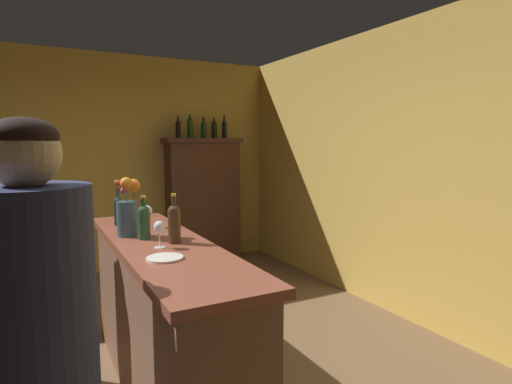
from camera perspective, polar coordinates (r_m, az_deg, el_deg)
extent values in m
cube|color=gold|center=(5.61, -24.11, 3.36)|extent=(5.36, 0.12, 2.75)
cube|color=gold|center=(3.92, 23.73, 2.19)|extent=(0.12, 6.36, 2.75)
cube|color=brown|center=(2.90, -12.38, -16.98)|extent=(0.49, 2.13, 0.97)
cube|color=brown|center=(2.74, -12.65, -7.16)|extent=(0.56, 2.21, 0.05)
cube|color=#492A20|center=(5.75, -7.14, -1.26)|extent=(0.97, 0.31, 1.71)
cube|color=#462627|center=(5.69, -7.27, 6.97)|extent=(1.05, 0.37, 0.06)
cylinder|color=#244B2A|center=(2.83, -14.94, -4.40)|extent=(0.08, 0.08, 0.18)
sphere|color=#244B2A|center=(2.81, -15.00, -2.59)|extent=(0.08, 0.08, 0.08)
cylinder|color=#244B2A|center=(2.80, -15.03, -1.69)|extent=(0.03, 0.03, 0.09)
cylinder|color=gold|center=(2.80, -15.06, -0.63)|extent=(0.03, 0.03, 0.02)
cylinder|color=#402D19|center=(2.68, -11.02, -4.71)|extent=(0.08, 0.08, 0.20)
sphere|color=#402D19|center=(2.66, -11.07, -2.59)|extent=(0.08, 0.08, 0.08)
cylinder|color=#402D19|center=(2.65, -11.10, -1.58)|extent=(0.03, 0.03, 0.10)
cylinder|color=gold|center=(2.64, -11.12, -0.38)|extent=(0.03, 0.03, 0.02)
cylinder|color=#232F36|center=(3.36, -18.14, -2.78)|extent=(0.07, 0.07, 0.18)
sphere|color=#232F36|center=(3.34, -18.20, -1.25)|extent=(0.07, 0.07, 0.07)
cylinder|color=#232F36|center=(3.34, -18.22, -0.57)|extent=(0.02, 0.02, 0.08)
cylinder|color=black|center=(3.33, -18.25, 0.24)|extent=(0.03, 0.03, 0.02)
cylinder|color=white|center=(3.23, -14.48, -4.61)|extent=(0.07, 0.07, 0.00)
cylinder|color=white|center=(3.22, -14.50, -3.86)|extent=(0.01, 0.01, 0.08)
ellipsoid|color=white|center=(3.21, -14.54, -2.46)|extent=(0.07, 0.07, 0.08)
ellipsoid|color=maroon|center=(3.21, -14.53, -2.84)|extent=(0.06, 0.06, 0.03)
cylinder|color=white|center=(2.59, -12.90, -7.34)|extent=(0.07, 0.07, 0.00)
cylinder|color=white|center=(2.58, -12.93, -6.40)|extent=(0.01, 0.01, 0.08)
ellipsoid|color=white|center=(2.57, -12.98, -4.67)|extent=(0.07, 0.07, 0.08)
cylinder|color=#3E5665|center=(2.95, -17.08, -3.49)|extent=(0.14, 0.14, 0.23)
cylinder|color=#38602D|center=(2.93, -16.20, -1.07)|extent=(0.01, 0.01, 0.20)
sphere|color=orange|center=(2.92, -16.27, 0.88)|extent=(0.09, 0.09, 0.09)
cylinder|color=#38602D|center=(2.97, -17.41, -1.37)|extent=(0.01, 0.01, 0.16)
sphere|color=#D0477B|center=(2.96, -17.47, 0.22)|extent=(0.05, 0.05, 0.05)
cylinder|color=#38602D|center=(2.91, -18.19, -0.99)|extent=(0.01, 0.01, 0.22)
sphere|color=red|center=(2.90, -18.27, 1.18)|extent=(0.04, 0.04, 0.04)
cylinder|color=#38602D|center=(2.89, -17.11, -1.03)|extent=(0.01, 0.01, 0.22)
sphere|color=orange|center=(2.88, -17.18, 1.12)|extent=(0.08, 0.08, 0.08)
cylinder|color=white|center=(2.34, -12.27, -8.74)|extent=(0.20, 0.20, 0.01)
cylinder|color=black|center=(5.59, -10.51, 8.19)|extent=(0.07, 0.07, 0.19)
sphere|color=black|center=(5.59, -10.53, 9.15)|extent=(0.07, 0.07, 0.07)
cylinder|color=black|center=(5.59, -10.54, 9.61)|extent=(0.02, 0.02, 0.09)
cylinder|color=#B22328|center=(5.59, -10.55, 10.15)|extent=(0.02, 0.02, 0.02)
cylinder|color=#1C3C1A|center=(5.64, -8.93, 8.41)|extent=(0.08, 0.08, 0.23)
sphere|color=#1C3C1A|center=(5.64, -8.95, 9.57)|extent=(0.08, 0.08, 0.08)
cylinder|color=#1C3C1A|center=(5.64, -8.96, 9.95)|extent=(0.03, 0.03, 0.08)
cylinder|color=gold|center=(5.65, -8.97, 10.41)|extent=(0.03, 0.03, 0.02)
cylinder|color=#163125|center=(5.70, -7.13, 8.20)|extent=(0.07, 0.07, 0.19)
sphere|color=#163125|center=(5.70, -7.15, 9.13)|extent=(0.07, 0.07, 0.07)
cylinder|color=#163125|center=(5.71, -7.15, 9.50)|extent=(0.03, 0.03, 0.07)
cylinder|color=black|center=(5.71, -7.16, 9.94)|extent=(0.03, 0.03, 0.02)
cylinder|color=black|center=(5.76, -5.68, 8.22)|extent=(0.07, 0.07, 0.19)
sphere|color=black|center=(5.76, -5.70, 9.16)|extent=(0.07, 0.07, 0.07)
cylinder|color=black|center=(5.76, -5.70, 9.59)|extent=(0.03, 0.03, 0.09)
cylinder|color=gold|center=(5.77, -5.71, 10.09)|extent=(0.03, 0.03, 0.02)
cylinder|color=black|center=(5.82, -4.32, 8.29)|extent=(0.07, 0.07, 0.20)
sphere|color=black|center=(5.82, -4.33, 9.29)|extent=(0.07, 0.07, 0.07)
cylinder|color=black|center=(5.82, -4.33, 9.78)|extent=(0.03, 0.03, 0.10)
cylinder|color=red|center=(5.83, -4.34, 10.35)|extent=(0.03, 0.03, 0.02)
cylinder|color=maroon|center=(3.51, -31.09, -14.60)|extent=(0.25, 0.25, 0.85)
cylinder|color=#25244D|center=(2.19, -29.41, -7.40)|extent=(0.33, 0.33, 0.62)
sphere|color=#9A6945|center=(2.13, -30.03, 3.14)|extent=(0.20, 0.20, 0.20)
ellipsoid|color=black|center=(2.13, -30.10, 4.34)|extent=(0.19, 0.19, 0.11)
cylinder|color=navy|center=(1.38, -28.03, -12.83)|extent=(0.34, 0.34, 0.65)
sphere|color=#D8B689|center=(1.30, -29.03, 4.62)|extent=(0.20, 0.20, 0.20)
ellipsoid|color=black|center=(1.30, -29.14, 6.55)|extent=(0.19, 0.19, 0.11)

